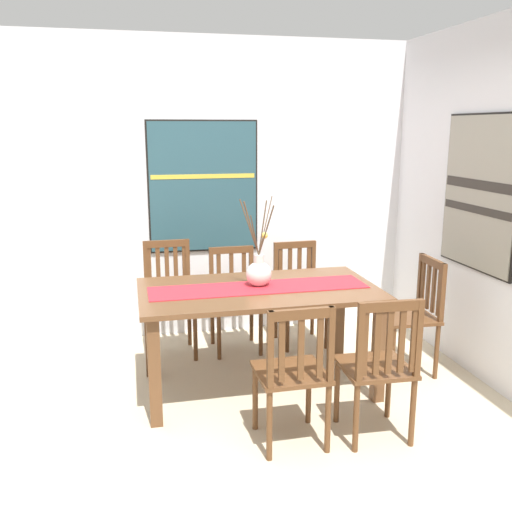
# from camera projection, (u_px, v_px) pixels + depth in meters

# --- Properties ---
(ground_plane) EXTENTS (6.40, 6.40, 0.03)m
(ground_plane) POSITION_uv_depth(u_px,v_px,m) (262.00, 424.00, 3.73)
(ground_plane) COLOR beige
(wall_back) EXTENTS (6.40, 0.12, 2.70)m
(wall_back) POSITION_uv_depth(u_px,v_px,m) (216.00, 190.00, 5.20)
(wall_back) COLOR silver
(wall_back) RESTS_ON ground_plane
(dining_table) EXTENTS (1.72, 0.95, 0.78)m
(dining_table) POSITION_uv_depth(u_px,v_px,m) (259.00, 303.00, 4.10)
(dining_table) COLOR brown
(dining_table) RESTS_ON ground_plane
(table_runner) EXTENTS (1.58, 0.36, 0.01)m
(table_runner) POSITION_uv_depth(u_px,v_px,m) (259.00, 288.00, 4.07)
(table_runner) COLOR #B7232D
(table_runner) RESTS_ON dining_table
(centerpiece_vase) EXTENTS (0.26, 0.21, 0.65)m
(centerpiece_vase) POSITION_uv_depth(u_px,v_px,m) (259.00, 271.00, 4.09)
(centerpiece_vase) COLOR silver
(centerpiece_vase) RESTS_ON dining_table
(chair_0) EXTENTS (0.42, 0.42, 0.89)m
(chair_0) POSITION_uv_depth(u_px,v_px,m) (235.00, 296.00, 4.91)
(chair_0) COLOR brown
(chair_0) RESTS_ON ground_plane
(chair_1) EXTENTS (0.44, 0.44, 0.94)m
(chair_1) POSITION_uv_depth(u_px,v_px,m) (379.00, 365.00, 3.43)
(chair_1) COLOR brown
(chair_1) RESTS_ON ground_plane
(chair_2) EXTENTS (0.42, 0.42, 0.92)m
(chair_2) POSITION_uv_depth(u_px,v_px,m) (293.00, 372.00, 3.37)
(chair_2) COLOR brown
(chair_2) RESTS_ON ground_plane
(chair_3) EXTENTS (0.43, 0.43, 0.90)m
(chair_3) POSITION_uv_depth(u_px,v_px,m) (299.00, 290.00, 5.06)
(chair_3) COLOR brown
(chair_3) RESTS_ON ground_plane
(chair_4) EXTENTS (0.43, 0.43, 0.97)m
(chair_4) POSITION_uv_depth(u_px,v_px,m) (169.00, 296.00, 4.81)
(chair_4) COLOR brown
(chair_4) RESTS_ON ground_plane
(chair_5) EXTENTS (0.44, 0.44, 0.92)m
(chair_5) POSITION_uv_depth(u_px,v_px,m) (414.00, 313.00, 4.43)
(chair_5) COLOR brown
(chair_5) RESTS_ON ground_plane
(painting_on_back_wall) EXTENTS (1.00, 0.05, 1.19)m
(painting_on_back_wall) POSITION_uv_depth(u_px,v_px,m) (203.00, 187.00, 5.10)
(painting_on_back_wall) COLOR black
(painting_on_side_wall) EXTENTS (0.05, 0.90, 1.18)m
(painting_on_side_wall) POSITION_uv_depth(u_px,v_px,m) (480.00, 193.00, 4.24)
(painting_on_side_wall) COLOR black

